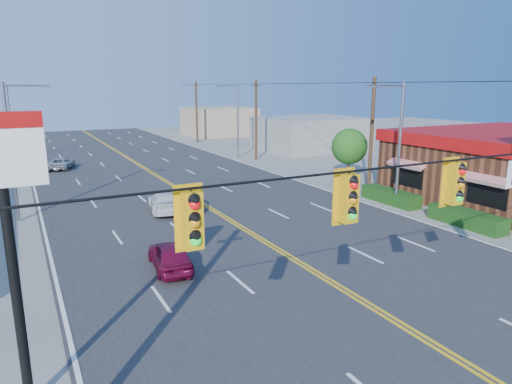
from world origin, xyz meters
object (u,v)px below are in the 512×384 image
pizza_hut_sign (5,203)px  car_white (164,203)px  car_magenta (170,257)px  car_silver (61,164)px  car_blue (184,202)px  signal_span (482,200)px

pizza_hut_sign → car_white: pizza_hut_sign is taller
pizza_hut_sign → car_magenta: size_ratio=1.88×
pizza_hut_sign → car_silver: bearing=83.7°
car_magenta → car_white: car_magenta is taller
pizza_hut_sign → car_magenta: pizza_hut_sign is taller
car_white → car_blue: bearing=175.4°
car_silver → car_blue: bearing=124.3°
car_magenta → car_white: (2.51, 9.23, -0.00)m
signal_span → car_blue: bearing=94.4°
car_blue → car_silver: (-5.49, 19.62, -0.06)m
car_blue → car_magenta: bearing=75.1°
signal_span → pizza_hut_sign: size_ratio=3.55×
car_white → car_silver: size_ratio=1.06×
car_silver → pizza_hut_sign: bearing=102.4°
car_blue → car_white: bearing=-6.8°
car_blue → car_white: size_ratio=0.88×
pizza_hut_sign → car_white: size_ratio=1.61×
pizza_hut_sign → car_silver: pizza_hut_sign is taller
pizza_hut_sign → signal_span: bearing=-20.2°
signal_span → car_blue: size_ratio=6.49×
signal_span → car_blue: (-1.49, 19.53, -4.27)m
car_magenta → pizza_hut_sign: bearing=55.1°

